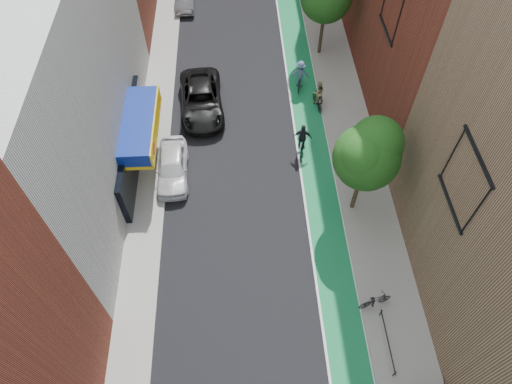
{
  "coord_description": "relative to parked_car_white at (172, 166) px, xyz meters",
  "views": [
    {
      "loc": [
        -0.58,
        -4.3,
        21.39
      ],
      "look_at": [
        0.18,
        10.29,
        1.5
      ],
      "focal_mm": 32.0,
      "sensor_mm": 36.0,
      "label": 1
    }
  ],
  "objects": [
    {
      "name": "bike_lane",
      "position": [
        8.6,
        13.05,
        -0.75
      ],
      "size": [
        2.0,
        68.0,
        0.01
      ],
      "primitive_type": "cube",
      "color": "#147435",
      "rests_on": "ground"
    },
    {
      "name": "sidewalk_left",
      "position": [
        -1.4,
        13.05,
        -0.68
      ],
      "size": [
        2.0,
        68.0,
        0.15
      ],
      "primitive_type": "cube",
      "color": "gray",
      "rests_on": "ground"
    },
    {
      "name": "sidewalk_right",
      "position": [
        11.1,
        13.05,
        -0.68
      ],
      "size": [
        3.0,
        68.0,
        0.15
      ],
      "primitive_type": "cube",
      "color": "gray",
      "rests_on": "ground"
    },
    {
      "name": "building_left_white",
      "position": [
        -6.4,
        1.05,
        5.24
      ],
      "size": [
        8.0,
        20.0,
        12.0
      ],
      "primitive_type": "cube",
      "color": "silver",
      "rests_on": "ground"
    },
    {
      "name": "tree_near",
      "position": [
        10.25,
        -2.93,
        3.9
      ],
      "size": [
        3.4,
        3.36,
        6.42
      ],
      "color": "#332619",
      "rests_on": "ground"
    },
    {
      "name": "parked_car_white",
      "position": [
        0.0,
        0.0,
        0.0
      ],
      "size": [
        1.93,
        4.5,
        1.51
      ],
      "primitive_type": "imported",
      "rotation": [
        0.0,
        0.0,
        0.03
      ],
      "color": "silver",
      "rests_on": "ground"
    },
    {
      "name": "parked_car_black",
      "position": [
        1.6,
        5.57,
        0.07
      ],
      "size": [
        3.15,
        6.11,
        1.65
      ],
      "primitive_type": "imported",
      "rotation": [
        0.0,
        0.0,
        0.07
      ],
      "color": "black",
      "rests_on": "ground"
    },
    {
      "name": "cyclist_lane_near",
      "position": [
        9.3,
        5.44,
        0.07
      ],
      "size": [
        0.9,
        1.87,
        2.0
      ],
      "rotation": [
        0.0,
        0.0,
        3.32
      ],
      "color": "black",
      "rests_on": "ground"
    },
    {
      "name": "cyclist_lane_mid",
      "position": [
        7.8,
        1.38,
        0.08
      ],
      "size": [
        1.16,
        1.98,
        2.22
      ],
      "rotation": [
        0.0,
        0.0,
        2.96
      ],
      "color": "black",
      "rests_on": "ground"
    },
    {
      "name": "cyclist_lane_far",
      "position": [
        8.3,
        7.3,
        0.28
      ],
      "size": [
        1.32,
        1.64,
        2.2
      ],
      "rotation": [
        0.0,
        0.0,
        2.93
      ],
      "color": "black",
      "rests_on": "ground"
    },
    {
      "name": "parked_bike_mid",
      "position": [
        10.21,
        -8.81,
        -0.09
      ],
      "size": [
        1.77,
        0.9,
        1.03
      ],
      "primitive_type": "imported",
      "rotation": [
        0.0,
        0.0,
        1.83
      ],
      "color": "black",
      "rests_on": "sidewalk_right"
    }
  ]
}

